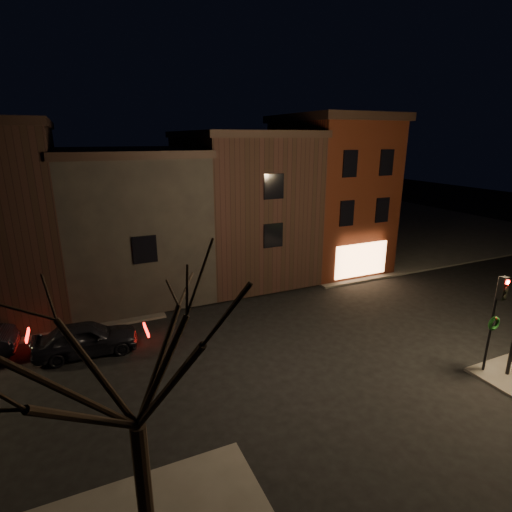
{
  "coord_description": "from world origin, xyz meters",
  "views": [
    {
      "loc": [
        -8.63,
        -14.49,
        9.17
      ],
      "look_at": [
        -0.4,
        3.67,
        3.2
      ],
      "focal_mm": 28.0,
      "sensor_mm": 36.0,
      "label": 1
    }
  ],
  "objects": [
    {
      "name": "sidewalk_far_right",
      "position": [
        20.0,
        20.0,
        0.06
      ],
      "size": [
        30.0,
        30.0,
        0.12
      ],
      "primitive_type": "cube",
      "color": "#2D2B28",
      "rests_on": "ground"
    },
    {
      "name": "corner_building",
      "position": [
        8.0,
        9.47,
        5.4
      ],
      "size": [
        6.5,
        8.5,
        10.5
      ],
      "color": "#44180C",
      "rests_on": "ground"
    },
    {
      "name": "traffic_signal",
      "position": [
        5.6,
        -5.51,
        2.81
      ],
      "size": [
        0.58,
        0.38,
        4.05
      ],
      "color": "black",
      "rests_on": "sidewalk_near_right"
    },
    {
      "name": "row_building_a",
      "position": [
        1.5,
        10.5,
        4.83
      ],
      "size": [
        7.3,
        10.3,
        9.4
      ],
      "color": "black",
      "rests_on": "ground"
    },
    {
      "name": "ground",
      "position": [
        0.0,
        0.0,
        0.0
      ],
      "size": [
        120.0,
        120.0,
        0.0
      ],
      "primitive_type": "plane",
      "color": "black",
      "rests_on": "ground"
    },
    {
      "name": "bare_tree_left",
      "position": [
        -8.0,
        -7.0,
        5.43
      ],
      "size": [
        5.6,
        5.6,
        7.5
      ],
      "color": "black",
      "rests_on": "sidewalk_near_left"
    },
    {
      "name": "parked_car_a",
      "position": [
        -8.93,
        2.82,
        0.73
      ],
      "size": [
        4.38,
        1.93,
        1.46
      ],
      "primitive_type": "imported",
      "rotation": [
        0.0,
        0.0,
        1.52
      ],
      "color": "black",
      "rests_on": "ground"
    },
    {
      "name": "row_building_b",
      "position": [
        -5.75,
        10.5,
        4.33
      ],
      "size": [
        7.8,
        10.3,
        8.4
      ],
      "color": "black",
      "rests_on": "ground"
    }
  ]
}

